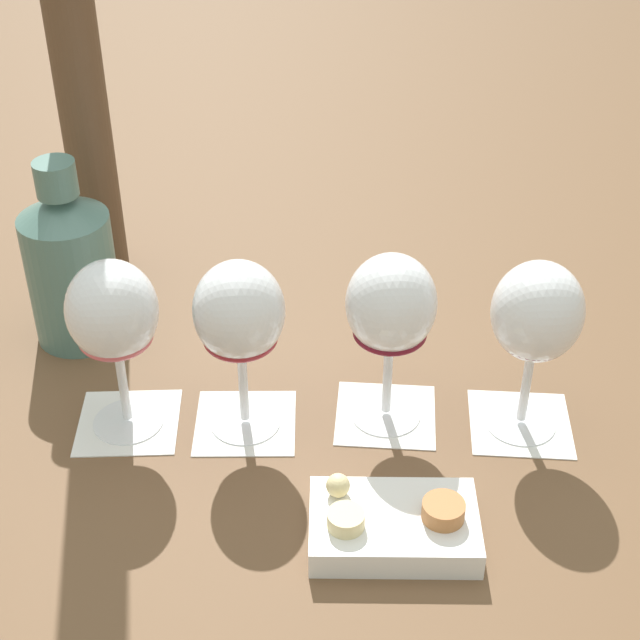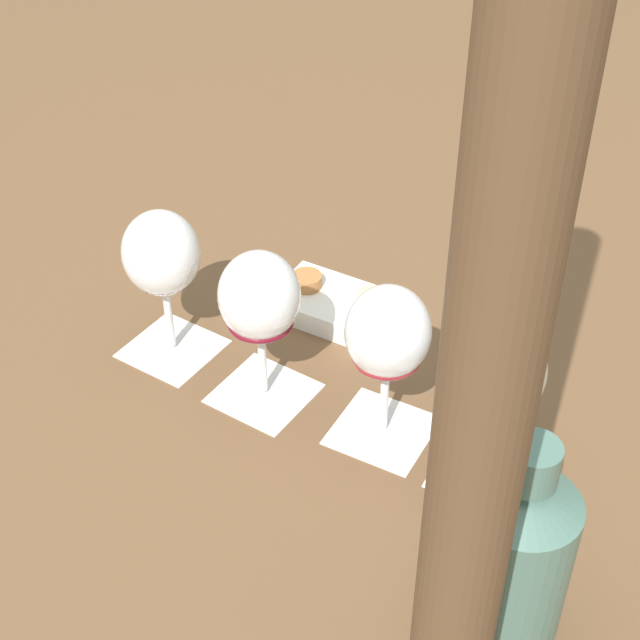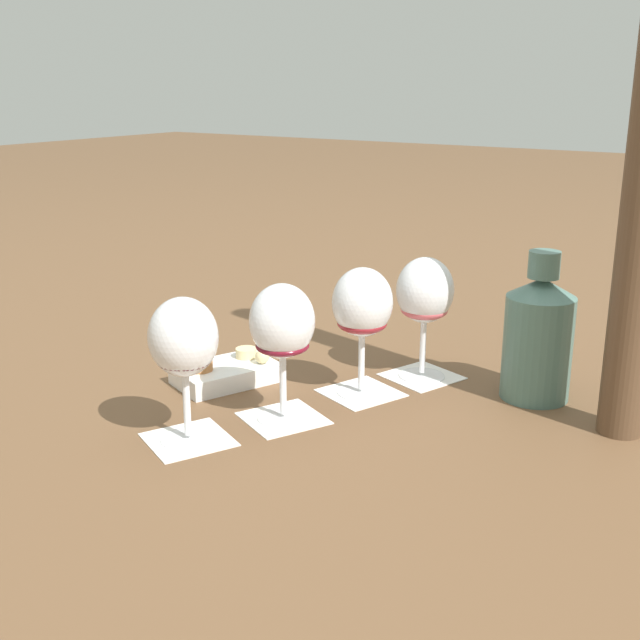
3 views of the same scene
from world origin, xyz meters
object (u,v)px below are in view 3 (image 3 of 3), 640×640
(wine_glass_2, at_px, (282,327))
(ceramic_vase, at_px, (538,336))
(wine_glass_0, at_px, (425,296))
(wine_glass_3, at_px, (184,344))
(snack_dish, at_px, (226,372))
(wine_glass_1, at_px, (362,308))

(wine_glass_2, relative_size, ceramic_vase, 0.86)
(wine_glass_2, bearing_deg, wine_glass_0, 160.89)
(wine_glass_3, relative_size, snack_dish, 1.08)
(wine_glass_1, distance_m, wine_glass_2, 0.13)
(wine_glass_1, relative_size, snack_dish, 1.08)
(wine_glass_1, bearing_deg, ceramic_vase, 120.08)
(wine_glass_2, relative_size, snack_dish, 1.08)
(wine_glass_0, distance_m, wine_glass_1, 0.11)
(ceramic_vase, xyz_separation_m, snack_dish, (0.18, -0.38, -0.07))
(wine_glass_3, bearing_deg, ceramic_vase, 140.17)
(wine_glass_0, distance_m, ceramic_vase, 0.16)
(wine_glass_1, height_order, ceramic_vase, ceramic_vase)
(wine_glass_1, bearing_deg, wine_glass_2, -16.77)
(wine_glass_3, distance_m, ceramic_vase, 0.46)
(ceramic_vase, bearing_deg, wine_glass_1, -59.92)
(ceramic_vase, bearing_deg, wine_glass_2, -44.47)
(wine_glass_2, distance_m, ceramic_vase, 0.34)
(wine_glass_0, xyz_separation_m, wine_glass_3, (0.34, -0.14, -0.00))
(wine_glass_3, height_order, snack_dish, wine_glass_3)
(ceramic_vase, bearing_deg, wine_glass_3, -39.83)
(wine_glass_3, bearing_deg, wine_glass_1, 158.15)
(wine_glass_2, xyz_separation_m, snack_dish, (-0.06, -0.14, -0.10))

